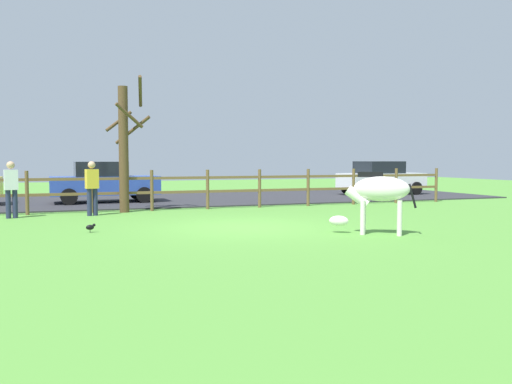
{
  "coord_description": "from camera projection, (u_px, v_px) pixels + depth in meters",
  "views": [
    {
      "loc": [
        -4.18,
        -12.41,
        1.68
      ],
      "look_at": [
        0.6,
        0.9,
        0.82
      ],
      "focal_mm": 37.0,
      "sensor_mm": 36.0,
      "label": 1
    }
  ],
  "objects": [
    {
      "name": "zebra",
      "position": [
        378.0,
        193.0,
        11.85
      ],
      "size": [
        1.67,
        1.29,
        1.41
      ],
      "color": "white",
      "rests_on": "ground_plane"
    },
    {
      "name": "ground_plane",
      "position": [
        246.0,
        227.0,
        13.17
      ],
      "size": [
        60.0,
        60.0,
        0.0
      ],
      "primitive_type": "plane",
      "color": "#549338"
    },
    {
      "name": "bare_tree",
      "position": [
        125.0,
        145.0,
        16.8
      ],
      "size": [
        1.45,
        1.56,
        4.3
      ],
      "color": "#513A23",
      "rests_on": "ground_plane"
    },
    {
      "name": "parked_car_white",
      "position": [
        381.0,
        178.0,
        24.85
      ],
      "size": [
        4.1,
        2.09,
        1.56
      ],
      "color": "white",
      "rests_on": "parking_asphalt"
    },
    {
      "name": "visitor_right_of_tree",
      "position": [
        11.0,
        187.0,
        15.12
      ],
      "size": [
        0.4,
        0.29,
        1.64
      ],
      "color": "#232847",
      "rests_on": "ground_plane"
    },
    {
      "name": "crow_on_grass",
      "position": [
        91.0,
        227.0,
        12.19
      ],
      "size": [
        0.21,
        0.1,
        0.2
      ],
      "color": "black",
      "rests_on": "ground_plane"
    },
    {
      "name": "paddock_fence",
      "position": [
        180.0,
        187.0,
        17.61
      ],
      "size": [
        20.86,
        0.11,
        1.35
      ],
      "color": "brown",
      "rests_on": "ground_plane"
    },
    {
      "name": "visitor_left_of_tree",
      "position": [
        92.0,
        186.0,
        15.81
      ],
      "size": [
        0.41,
        0.31,
        1.64
      ],
      "color": "#232847",
      "rests_on": "ground_plane"
    },
    {
      "name": "parking_asphalt",
      "position": [
        174.0,
        200.0,
        21.9
      ],
      "size": [
        28.0,
        7.4,
        0.05
      ],
      "primitive_type": "cube",
      "color": "#2D2D33",
      "rests_on": "ground_plane"
    },
    {
      "name": "parked_car_blue",
      "position": [
        104.0,
        182.0,
        20.25
      ],
      "size": [
        4.06,
        2.0,
        1.56
      ],
      "color": "#2D4CAD",
      "rests_on": "parking_asphalt"
    }
  ]
}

